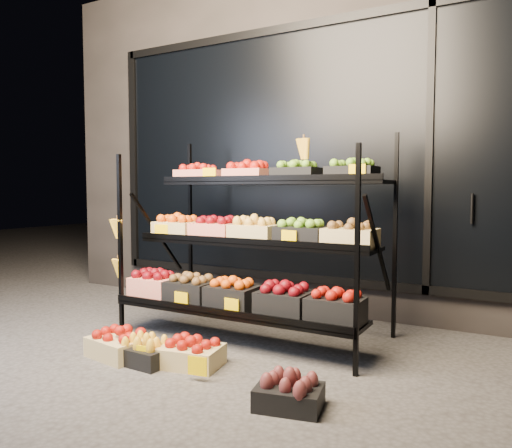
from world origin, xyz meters
The scene contains 9 objects.
ground centered at (0.00, 0.00, 0.00)m, with size 24.00×24.00×0.00m, color #514F4C.
building centered at (0.00, 2.59, 1.75)m, with size 6.00×2.08×3.50m.
display_rack centered at (-0.01, 0.60, 0.79)m, with size 2.18×1.02×1.74m.
tag_floor_a centered at (-0.26, -0.40, 0.06)m, with size 0.13×0.01×0.12m, color #FFCB00.
tag_floor_b centered at (0.19, -0.40, 0.06)m, with size 0.13×0.01×0.12m, color #FFCB00.
floor_crate_left centered at (-0.59, -0.30, 0.10)m, with size 0.46×0.37×0.21m.
floor_crate_midleft centered at (-0.32, -0.31, 0.09)m, with size 0.37×0.28×0.19m.
floor_crate_midright centered at (-0.01, -0.20, 0.10)m, with size 0.45×0.36×0.20m.
floor_crate_right centered at (0.85, -0.46, 0.09)m, with size 0.41×0.33×0.19m.
Camera 1 is at (2.01, -2.88, 1.21)m, focal length 35.00 mm.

